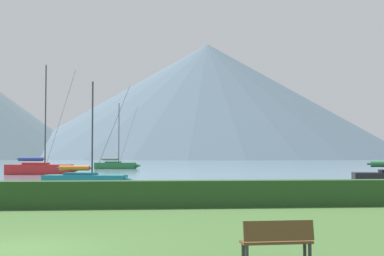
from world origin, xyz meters
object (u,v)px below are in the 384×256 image
sailboat_slip_2 (86,180)px  park_bench_under_tree (277,239)px  sailboat_slip_1 (40,168)px  sailboat_slip_3 (116,165)px

sailboat_slip_2 → park_bench_under_tree: 30.55m
sailboat_slip_1 → sailboat_slip_2: bearing=-66.3°
park_bench_under_tree → sailboat_slip_3: bearing=91.2°
sailboat_slip_1 → park_bench_under_tree: 60.56m
sailboat_slip_1 → sailboat_slip_2: sailboat_slip_1 is taller
sailboat_slip_2 → sailboat_slip_3: sailboat_slip_3 is taller
sailboat_slip_2 → park_bench_under_tree: size_ratio=4.81×
sailboat_slip_1 → sailboat_slip_3: bearing=81.5°
sailboat_slip_3 → park_bench_under_tree: bearing=-76.3°
sailboat_slip_2 → sailboat_slip_3: (0.32, 56.87, 0.12)m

